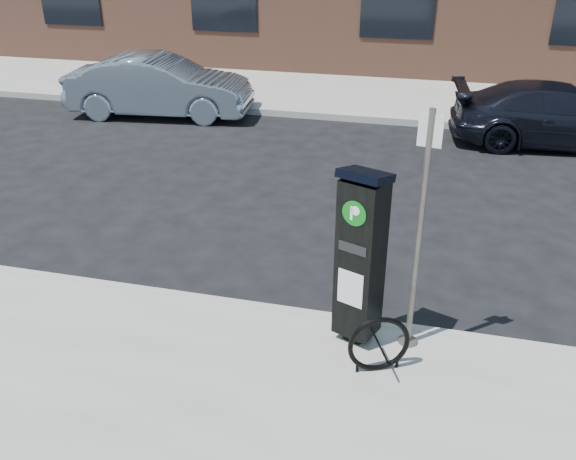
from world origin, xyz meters
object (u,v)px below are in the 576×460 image
(sign_pole, at_px, (419,237))
(car_dark, at_px, (559,115))
(parking_kiosk, at_px, (361,256))
(bike_rack, at_px, (379,345))
(car_silver, at_px, (160,86))

(sign_pole, bearing_deg, car_dark, 81.64)
(parking_kiosk, height_order, bike_rack, parking_kiosk)
(bike_rack, bearing_deg, sign_pole, 39.53)
(parking_kiosk, bearing_deg, car_silver, 148.13)
(parking_kiosk, relative_size, bike_rack, 3.11)
(bike_rack, height_order, car_dark, car_dark)
(car_silver, bearing_deg, bike_rack, -150.11)
(parking_kiosk, bearing_deg, bike_rack, -37.54)
(sign_pole, xyz_separation_m, car_silver, (-6.36, 7.70, -0.71))
(sign_pole, bearing_deg, parking_kiosk, -165.37)
(parking_kiosk, xyz_separation_m, car_silver, (-5.82, 7.75, -0.45))
(bike_rack, distance_m, car_dark, 8.66)
(car_dark, bearing_deg, sign_pole, 156.92)
(car_silver, bearing_deg, sign_pole, -147.11)
(sign_pole, xyz_separation_m, bike_rack, (-0.26, -0.52, -0.96))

